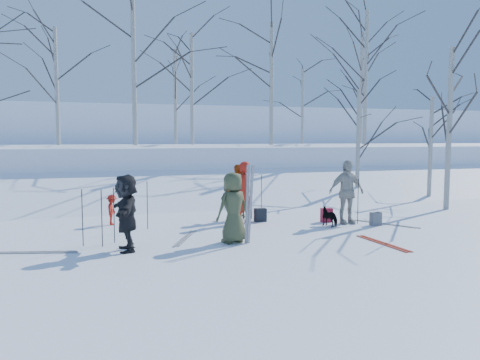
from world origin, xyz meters
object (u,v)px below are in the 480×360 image
object	(u,v)px
skier_grey_west	(126,213)
backpack_grey	(376,219)
skier_olive_center	(233,208)
backpack_dark	(260,215)
skier_red_seated	(112,210)
backpack_red	(327,215)
skier_redor_behind	(238,192)
skier_cream_east	(346,192)
skier_red_north	(243,192)
dog	(330,217)

from	to	relation	value
skier_grey_west	backpack_grey	xyz separation A→B (m)	(7.09, 1.05, -0.67)
skier_olive_center	skier_grey_west	world-z (taller)	skier_grey_west
backpack_dark	skier_olive_center	bearing A→B (deg)	-122.22
skier_red_seated	backpack_red	world-z (taller)	skier_red_seated
skier_red_seated	backpack_grey	xyz separation A→B (m)	(7.31, -2.30, -0.25)
skier_redor_behind	skier_cream_east	distance (m)	3.30
skier_red_north	skier_redor_behind	world-z (taller)	skier_red_north
skier_red_seated	dog	xyz separation A→B (m)	(5.98, -2.04, -0.17)
skier_red_seated	skier_redor_behind	bearing A→B (deg)	-80.93
skier_redor_behind	backpack_red	xyz separation A→B (m)	(2.42, -1.28, -0.65)
skier_cream_east	skier_grey_west	size ratio (longest dim) A/B	1.09
skier_red_seated	skier_cream_east	bearing A→B (deg)	-94.04
skier_redor_behind	skier_grey_west	world-z (taller)	skier_grey_west
skier_cream_east	skier_red_north	bearing A→B (deg)	162.24
backpack_grey	skier_olive_center	bearing A→B (deg)	-168.19
skier_red_north	backpack_grey	xyz separation A→B (m)	(3.56, -1.50, -0.73)
skier_cream_east	skier_redor_behind	bearing A→B (deg)	150.97
skier_red_north	backpack_dark	bearing A→B (deg)	160.01
skier_red_seated	dog	size ratio (longest dim) A/B	1.36
skier_redor_behind	backpack_red	world-z (taller)	skier_redor_behind
backpack_grey	backpack_dark	xyz separation A→B (m)	(-2.99, 1.57, 0.01)
skier_redor_behind	skier_cream_east	bearing A→B (deg)	150.95
skier_redor_behind	skier_cream_east	world-z (taller)	skier_cream_east
skier_cream_east	dog	bearing A→B (deg)	-158.16
dog	backpack_red	size ratio (longest dim) A/B	1.56
skier_grey_west	backpack_red	xyz separation A→B (m)	(5.98, 1.95, -0.65)
skier_red_north	dog	xyz separation A→B (m)	(2.23, -1.23, -0.64)
skier_redor_behind	backpack_grey	bearing A→B (deg)	149.50
skier_olive_center	dog	xyz separation A→B (m)	(3.26, 1.23, -0.58)
skier_grey_west	backpack_grey	world-z (taller)	skier_grey_west
backpack_red	skier_olive_center	bearing A→B (deg)	-151.91
skier_red_north	backpack_grey	distance (m)	3.93
skier_redor_behind	skier_red_seated	bearing A→B (deg)	-0.92
skier_red_seated	backpack_dark	size ratio (longest dim) A/B	2.22
skier_cream_east	skier_grey_west	xyz separation A→B (m)	(-6.42, -1.57, -0.08)
skier_grey_west	backpack_dark	world-z (taller)	skier_grey_west
backpack_dark	skier_grey_west	bearing A→B (deg)	-147.37
skier_grey_west	skier_olive_center	bearing A→B (deg)	92.60
skier_redor_behind	skier_red_seated	size ratio (longest dim) A/B	1.92
skier_redor_behind	backpack_dark	bearing A→B (deg)	133.19
skier_cream_east	backpack_dark	bearing A→B (deg)	156.51
skier_cream_east	skier_grey_west	distance (m)	6.61
skier_grey_west	skier_red_north	bearing A→B (deg)	126.26
skier_cream_east	skier_grey_west	bearing A→B (deg)	-165.18
skier_red_north	backpack_red	size ratio (longest dim) A/B	4.37
skier_red_seated	backpack_grey	bearing A→B (deg)	-96.43
skier_olive_center	skier_red_seated	size ratio (longest dim) A/B	1.92
skier_red_north	skier_red_seated	bearing A→B (deg)	-39.77
skier_redor_behind	skier_cream_east	xyz separation A→B (m)	(2.86, -1.66, 0.09)
backpack_dark	backpack_grey	bearing A→B (deg)	-27.75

